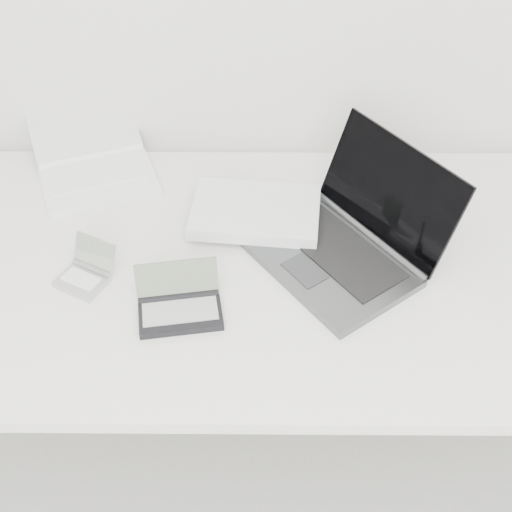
{
  "coord_description": "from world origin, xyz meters",
  "views": [
    {
      "loc": [
        -0.02,
        0.47,
        1.8
      ],
      "look_at": [
        -0.03,
        1.51,
        0.79
      ],
      "focal_mm": 50.0,
      "sensor_mm": 36.0,
      "label": 1
    }
  ],
  "objects_px": {
    "netbook_open_white": "(95,165)",
    "laptop_large": "(309,229)",
    "desk": "(270,278)",
    "palmtop_charcoal": "(180,306)"
  },
  "relations": [
    {
      "from": "desk",
      "to": "netbook_open_white",
      "type": "distance_m",
      "value": 0.54
    },
    {
      "from": "laptop_large",
      "to": "palmtop_charcoal",
      "type": "xyz_separation_m",
      "value": [
        -0.27,
        -0.21,
        -0.02
      ]
    },
    {
      "from": "laptop_large",
      "to": "netbook_open_white",
      "type": "distance_m",
      "value": 0.57
    },
    {
      "from": "desk",
      "to": "netbook_open_white",
      "type": "relative_size",
      "value": 3.93
    },
    {
      "from": "desk",
      "to": "palmtop_charcoal",
      "type": "distance_m",
      "value": 0.24
    },
    {
      "from": "netbook_open_white",
      "to": "palmtop_charcoal",
      "type": "distance_m",
      "value": 0.52
    },
    {
      "from": "desk",
      "to": "netbook_open_white",
      "type": "height_order",
      "value": "netbook_open_white"
    },
    {
      "from": "laptop_large",
      "to": "netbook_open_white",
      "type": "xyz_separation_m",
      "value": [
        -0.51,
        0.25,
        -0.02
      ]
    },
    {
      "from": "netbook_open_white",
      "to": "laptop_large",
      "type": "bearing_deg",
      "value": -45.97
    },
    {
      "from": "desk",
      "to": "netbook_open_white",
      "type": "bearing_deg",
      "value": 143.51
    }
  ]
}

